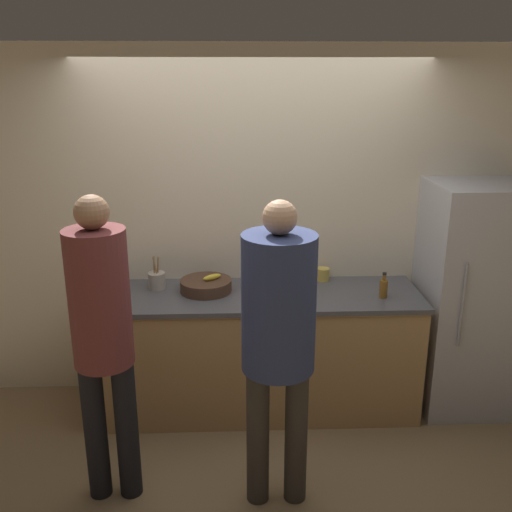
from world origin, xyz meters
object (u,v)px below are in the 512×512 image
(fruit_bowl, at_px, (206,285))
(utensil_crock, at_px, (157,280))
(person_center, at_px, (278,327))
(refrigerator, at_px, (473,298))
(person_left, at_px, (102,329))
(bottle_amber, at_px, (384,288))
(bottle_red, at_px, (253,275))
(cup_yellow, at_px, (323,274))

(fruit_bowl, xyz_separation_m, utensil_crock, (-0.36, 0.06, 0.02))
(person_center, bearing_deg, refrigerator, 33.89)
(person_left, xyz_separation_m, bottle_amber, (1.75, 0.80, -0.09))
(person_center, distance_m, bottle_red, 1.11)
(person_center, height_order, bottle_amber, person_center)
(person_left, bearing_deg, bottle_red, 50.17)
(person_center, relative_size, cup_yellow, 18.71)
(fruit_bowl, relative_size, cup_yellow, 3.83)
(refrigerator, distance_m, fruit_bowl, 1.94)
(refrigerator, distance_m, bottle_red, 1.61)
(person_center, relative_size, utensil_crock, 7.36)
(person_left, height_order, utensil_crock, person_left)
(utensil_crock, bearing_deg, bottle_red, -1.21)
(person_left, bearing_deg, fruit_bowl, 62.01)
(utensil_crock, distance_m, bottle_red, 0.69)
(bottle_amber, height_order, bottle_red, bottle_red)
(bottle_amber, distance_m, cup_yellow, 0.51)
(bottle_red, bearing_deg, person_left, -129.83)
(refrigerator, height_order, person_left, person_left)
(refrigerator, bearing_deg, cup_yellow, 167.65)
(refrigerator, xyz_separation_m, cup_yellow, (-1.06, 0.23, 0.11))
(person_center, xyz_separation_m, utensil_crock, (-0.79, 1.11, -0.13))
(person_left, distance_m, bottle_amber, 1.93)
(fruit_bowl, bearing_deg, utensil_crock, 169.92)
(refrigerator, distance_m, bottle_amber, 0.72)
(refrigerator, distance_m, person_center, 1.82)
(utensil_crock, bearing_deg, fruit_bowl, -10.08)
(person_left, xyz_separation_m, cup_yellow, (1.39, 1.16, -0.12))
(bottle_amber, bearing_deg, fruit_bowl, 172.14)
(person_left, bearing_deg, cup_yellow, 39.91)
(person_center, distance_m, cup_yellow, 1.32)
(person_left, relative_size, cup_yellow, 18.90)
(fruit_bowl, distance_m, cup_yellow, 0.89)
(refrigerator, height_order, person_center, person_center)
(utensil_crock, xyz_separation_m, bottle_amber, (1.59, -0.23, 0.01))
(bottle_red, distance_m, cup_yellow, 0.55)
(refrigerator, xyz_separation_m, utensil_crock, (-2.29, 0.11, 0.13))
(person_left, bearing_deg, person_center, -4.74)
(bottle_red, bearing_deg, utensil_crock, 178.79)
(refrigerator, xyz_separation_m, person_center, (-1.50, -1.00, 0.26))
(utensil_crock, relative_size, bottle_red, 0.96)
(person_center, relative_size, bottle_amber, 9.80)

